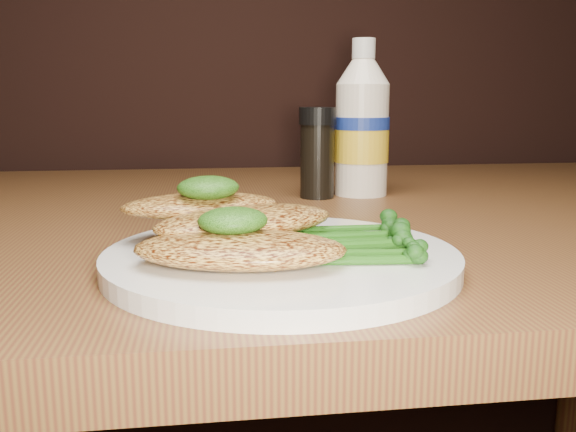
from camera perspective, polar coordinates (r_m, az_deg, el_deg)
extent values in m
cylinder|color=white|center=(0.45, -0.63, -4.02)|extent=(0.26, 0.26, 0.01)
ellipsoid|color=gold|center=(0.41, -4.51, -3.10)|extent=(0.15, 0.10, 0.02)
ellipsoid|color=gold|center=(0.46, -3.94, -0.51)|extent=(0.16, 0.12, 0.02)
ellipsoid|color=gold|center=(0.49, -8.13, 0.97)|extent=(0.13, 0.08, 0.02)
ellipsoid|color=black|center=(0.41, -5.15, -0.43)|extent=(0.06, 0.06, 0.02)
ellipsoid|color=black|center=(0.48, -7.44, 2.63)|extent=(0.06, 0.05, 0.02)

